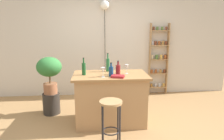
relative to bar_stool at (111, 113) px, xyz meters
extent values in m
plane|color=#A37A4C|center=(0.05, 0.45, -0.50)|extent=(12.00, 12.00, 0.00)
cube|color=beige|center=(0.05, 2.40, 0.90)|extent=(6.40, 0.10, 2.80)
cube|color=tan|center=(0.05, 0.75, -0.08)|extent=(1.19, 0.72, 0.85)
cube|color=#9E7042|center=(0.05, 0.75, 0.37)|extent=(1.30, 0.78, 0.04)
cylinder|color=black|center=(-0.12, -0.12, -0.18)|extent=(0.02, 0.02, 0.64)
cylinder|color=black|center=(0.12, -0.12, -0.18)|extent=(0.02, 0.02, 0.64)
cylinder|color=black|center=(-0.12, 0.12, -0.18)|extent=(0.02, 0.02, 0.64)
cylinder|color=black|center=(0.12, 0.12, -0.18)|extent=(0.02, 0.02, 0.64)
torus|color=black|center=(0.00, 0.00, -0.28)|extent=(0.25, 0.25, 0.02)
cylinder|color=#A87F51|center=(0.00, 0.00, 0.16)|extent=(0.33, 0.33, 0.03)
cube|color=#A87F51|center=(1.17, 2.26, 0.40)|extent=(0.02, 0.13, 1.80)
cube|color=#A87F51|center=(1.63, 2.26, 0.40)|extent=(0.02, 0.13, 1.80)
cube|color=#A87F51|center=(1.40, 2.26, -0.32)|extent=(0.44, 0.13, 0.02)
cylinder|color=#AD7A38|center=(1.24, 2.26, -0.27)|extent=(0.06, 0.06, 0.08)
cylinder|color=silver|center=(1.35, 2.26, -0.27)|extent=(0.06, 0.06, 0.08)
cylinder|color=silver|center=(1.46, 2.26, -0.27)|extent=(0.06, 0.06, 0.08)
cylinder|color=gold|center=(1.56, 2.26, -0.27)|extent=(0.06, 0.06, 0.08)
cube|color=#A87F51|center=(1.40, 2.26, 0.04)|extent=(0.44, 0.13, 0.02)
cylinder|color=#994C23|center=(1.23, 2.26, 0.09)|extent=(0.06, 0.06, 0.09)
cylinder|color=#994C23|center=(1.34, 2.27, 0.09)|extent=(0.06, 0.06, 0.09)
cylinder|color=#AD7A38|center=(1.46, 2.26, 0.09)|extent=(0.06, 0.06, 0.09)
cylinder|color=brown|center=(1.57, 2.26, 0.09)|extent=(0.06, 0.06, 0.09)
cube|color=#A87F51|center=(1.40, 2.26, 0.40)|extent=(0.44, 0.13, 0.02)
cylinder|color=beige|center=(1.22, 2.27, 0.46)|extent=(0.07, 0.07, 0.11)
cylinder|color=#4C7033|center=(1.35, 2.26, 0.46)|extent=(0.07, 0.07, 0.11)
cylinder|color=gold|center=(1.46, 2.27, 0.46)|extent=(0.07, 0.07, 0.11)
cylinder|color=#994C23|center=(1.57, 2.27, 0.46)|extent=(0.07, 0.07, 0.11)
cube|color=#A87F51|center=(1.40, 2.26, 0.76)|extent=(0.44, 0.13, 0.02)
cylinder|color=silver|center=(1.23, 2.27, 0.82)|extent=(0.06, 0.06, 0.09)
cylinder|color=brown|center=(1.30, 2.26, 0.82)|extent=(0.06, 0.06, 0.09)
cylinder|color=#994C23|center=(1.39, 2.26, 0.82)|extent=(0.06, 0.06, 0.09)
cylinder|color=#AD7A38|center=(1.49, 2.27, 0.82)|extent=(0.06, 0.06, 0.09)
cylinder|color=brown|center=(1.57, 2.26, 0.82)|extent=(0.06, 0.06, 0.09)
cube|color=#A87F51|center=(1.40, 2.26, 1.12)|extent=(0.44, 0.13, 0.02)
cylinder|color=brown|center=(1.24, 2.26, 1.17)|extent=(0.05, 0.05, 0.09)
cylinder|color=#4C7033|center=(1.33, 2.27, 1.17)|extent=(0.05, 0.05, 0.09)
cylinder|color=#4C7033|center=(1.45, 2.26, 1.17)|extent=(0.05, 0.05, 0.09)
cylinder|color=brown|center=(1.56, 2.26, 1.17)|extent=(0.05, 0.05, 0.09)
cylinder|color=#2D2823|center=(-1.09, 1.22, -0.29)|extent=(0.33, 0.33, 0.42)
cylinder|color=#935B3D|center=(-1.09, 1.22, 0.02)|extent=(0.26, 0.26, 0.21)
cylinder|color=brown|center=(-1.09, 1.22, 0.20)|extent=(0.03, 0.03, 0.16)
ellipsoid|color=#2D7033|center=(-1.09, 1.22, 0.45)|extent=(0.48, 0.43, 0.38)
cylinder|color=#194C23|center=(-0.40, 0.74, 0.49)|extent=(0.07, 0.07, 0.21)
cylinder|color=#194C23|center=(-0.40, 0.74, 0.64)|extent=(0.02, 0.02, 0.08)
cylinder|color=black|center=(-0.40, 0.74, 0.68)|extent=(0.03, 0.03, 0.01)
cylinder|color=maroon|center=(0.19, 0.73, 0.47)|extent=(0.08, 0.08, 0.16)
cylinder|color=maroon|center=(0.19, 0.73, 0.59)|extent=(0.03, 0.03, 0.06)
cylinder|color=black|center=(0.19, 0.73, 0.62)|extent=(0.03, 0.03, 0.01)
cylinder|color=navy|center=(0.05, 0.60, 0.47)|extent=(0.08, 0.08, 0.16)
cylinder|color=navy|center=(0.05, 0.60, 0.58)|extent=(0.03, 0.03, 0.06)
cylinder|color=black|center=(0.05, 0.60, 0.62)|extent=(0.03, 0.03, 0.01)
cylinder|color=#236638|center=(0.03, 0.99, 0.51)|extent=(0.07, 0.07, 0.24)
cylinder|color=#236638|center=(0.03, 0.99, 0.68)|extent=(0.02, 0.02, 0.09)
cylinder|color=black|center=(0.03, 0.99, 0.73)|extent=(0.03, 0.03, 0.01)
cylinder|color=silver|center=(-0.08, 0.55, 0.39)|extent=(0.06, 0.06, 0.00)
cylinder|color=silver|center=(-0.08, 0.55, 0.43)|extent=(0.01, 0.01, 0.07)
cone|color=silver|center=(-0.08, 0.55, 0.51)|extent=(0.07, 0.07, 0.08)
cylinder|color=silver|center=(0.34, 0.77, 0.39)|extent=(0.06, 0.06, 0.00)
cylinder|color=silver|center=(0.34, 0.77, 0.43)|extent=(0.01, 0.01, 0.07)
cone|color=silver|center=(0.34, 0.77, 0.51)|extent=(0.07, 0.07, 0.08)
cube|color=maroon|center=(0.16, 0.50, 0.41)|extent=(0.24, 0.20, 0.03)
cylinder|color=black|center=(0.04, 2.29, 0.60)|extent=(0.01, 0.01, 2.21)
sphere|color=white|center=(0.04, 2.29, 1.71)|extent=(0.21, 0.21, 0.21)
camera|label=1|loc=(-0.21, -2.69, 1.19)|focal=32.45mm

